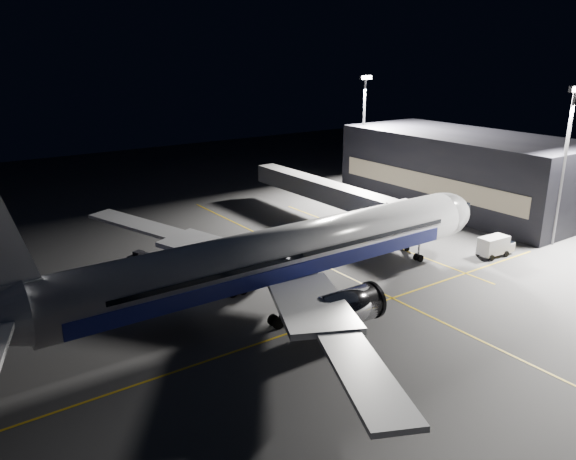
# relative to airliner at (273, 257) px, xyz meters

# --- Properties ---
(ground) EXTENTS (200.00, 200.00, 0.00)m
(ground) POSITION_rel_airliner_xyz_m (1.08, 0.00, -5.16)
(ground) COLOR #4C4C4F
(ground) RESTS_ON ground
(guide_line_main) EXTENTS (0.25, 80.00, 0.01)m
(guide_line_main) POSITION_rel_airliner_xyz_m (11.08, 0.00, -5.16)
(guide_line_main) COLOR gold
(guide_line_main) RESTS_ON ground
(guide_line_cross) EXTENTS (70.00, 0.25, 0.01)m
(guide_line_cross) POSITION_rel_airliner_xyz_m (1.08, -6.00, -5.16)
(guide_line_cross) COLOR gold
(guide_line_cross) RESTS_ON ground
(guide_line_side) EXTENTS (0.25, 40.00, 0.01)m
(guide_line_side) POSITION_rel_airliner_xyz_m (23.08, 10.00, -5.16)
(guide_line_side) COLOR gold
(guide_line_side) RESTS_ON ground
(airliner) EXTENTS (61.48, 54.22, 16.64)m
(airliner) POSITION_rel_airliner_xyz_m (0.00, 0.00, 0.00)
(airliner) COLOR silver
(airliner) RESTS_ON ground
(terminal) EXTENTS (18.12, 40.00, 12.00)m
(terminal) POSITION_rel_airliner_xyz_m (47.06, 14.00, 0.83)
(terminal) COLOR black
(terminal) RESTS_ON ground
(jet_bridge) EXTENTS (3.60, 34.40, 6.30)m
(jet_bridge) POSITION_rel_airliner_xyz_m (23.08, 18.06, -0.58)
(jet_bridge) COLOR #B2B2B7
(jet_bridge) RESTS_ON ground
(floodlight_mast_north) EXTENTS (2.40, 0.68, 20.70)m
(floodlight_mast_north) POSITION_rel_airliner_xyz_m (41.08, 31.99, 7.21)
(floodlight_mast_north) COLOR #59595E
(floodlight_mast_north) RESTS_ON ground
(floodlight_mast_south) EXTENTS (2.40, 0.67, 20.70)m
(floodlight_mast_south) POSITION_rel_airliner_xyz_m (41.08, -6.01, 7.21)
(floodlight_mast_south) COLOR #59595E
(floodlight_mast_south) RESTS_ON ground
(service_truck) EXTENTS (5.24, 2.51, 2.62)m
(service_truck) POSITION_rel_airliner_xyz_m (30.91, -4.30, -3.76)
(service_truck) COLOR silver
(service_truck) RESTS_ON ground
(baggage_tug) EXTENTS (2.96, 2.69, 1.76)m
(baggage_tug) POSITION_rel_airliner_xyz_m (-7.17, 18.56, -4.35)
(baggage_tug) COLOR black
(baggage_tug) RESTS_ON ground
(safety_cone_a) EXTENTS (0.44, 0.44, 0.66)m
(safety_cone_a) POSITION_rel_airliner_xyz_m (7.08, 4.00, -4.83)
(safety_cone_a) COLOR #FD510A
(safety_cone_a) RESTS_ON ground
(safety_cone_b) EXTENTS (0.42, 0.42, 0.63)m
(safety_cone_b) POSITION_rel_airliner_xyz_m (0.81, 12.83, -4.85)
(safety_cone_b) COLOR #FD510A
(safety_cone_b) RESTS_ON ground
(safety_cone_c) EXTENTS (0.35, 0.35, 0.53)m
(safety_cone_c) POSITION_rel_airliner_xyz_m (-2.91, 11.43, -4.90)
(safety_cone_c) COLOR #FD510A
(safety_cone_c) RESTS_ON ground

